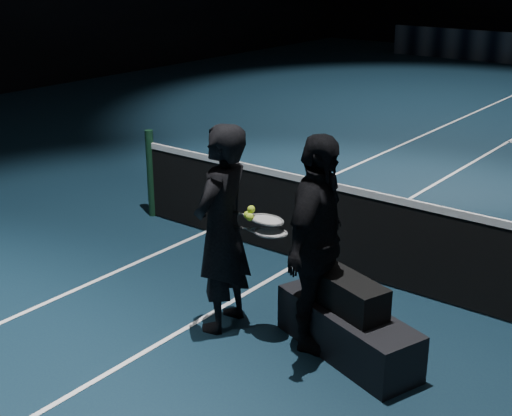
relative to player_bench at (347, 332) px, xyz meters
The scene contains 9 objects.
net_post_left 3.88m from the player_bench, 159.70° to the left, with size 0.10×0.10×1.10m, color black.
player_bench is the anchor object (origin of this frame).
racket_bag 0.34m from the player_bench, ahead, with size 0.68×0.29×0.27m, color black.
bag_signature 0.37m from the player_bench, 90.00° to the right, with size 0.32×0.00×0.09m, color white.
player_a 1.35m from the player_bench, 167.44° to the right, with size 0.67×0.44×1.83m, color black.
player_b 0.77m from the player_bench, behind, with size 1.08×0.45×1.83m, color black.
racket_lower 1.03m from the player_bench, 168.19° to the right, with size 0.68×0.22×0.03m, color black, non-canonical shape.
racket_upper 1.13m from the player_bench, behind, with size 0.68×0.22×0.03m, color black, non-canonical shape.
tennis_balls 1.26m from the player_bench, 168.09° to the right, with size 0.12×0.10×0.12m, color #B5D32C, non-canonical shape.
Camera 1 is at (-0.22, -5.88, 3.15)m, focal length 50.00 mm.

